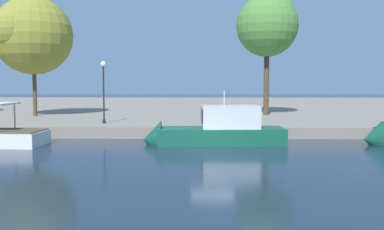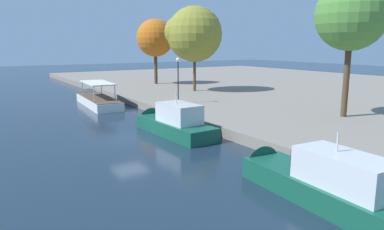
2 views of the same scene
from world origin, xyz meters
name	(u,v)px [view 1 (image 1 of 2)]	position (x,y,z in m)	size (l,w,h in m)	color
ground_plane	(213,153)	(0.00, 0.00, 0.00)	(220.00, 220.00, 0.00)	#192838
dock_promenade	(204,109)	(0.00, 33.56, 0.41)	(120.00, 55.00, 0.81)	gray
motor_yacht_1	(213,134)	(0.14, 3.60, 0.67)	(9.32, 2.99, 4.47)	#14513D
lamp_post	(104,83)	(-8.21, 9.06, 3.97)	(0.44, 0.44, 4.84)	black
tree_1	(269,22)	(6.00, 17.97, 9.78)	(5.95, 6.34, 11.64)	#4C3823
tree_2	(32,36)	(-16.40, 16.30, 8.38)	(7.32, 7.41, 11.22)	#4C3823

